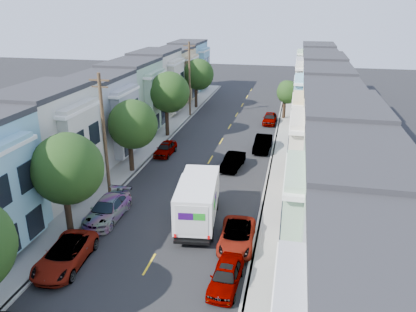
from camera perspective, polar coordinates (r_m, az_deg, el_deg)
ground at (r=30.61m, az=-4.37°, el=-8.53°), size 160.00×160.00×0.00m
road_slab at (r=43.90m, az=1.15°, el=0.87°), size 12.00×70.00×0.02m
curb_left at (r=45.36m, az=-6.37°, el=1.49°), size 0.30×70.00×0.15m
curb_right at (r=43.20m, az=9.05°, el=0.36°), size 0.30×70.00×0.15m
sidewalk_left at (r=45.78m, az=-7.91°, el=1.60°), size 2.60×70.00×0.15m
sidewalk_right at (r=43.16m, az=10.77°, el=0.23°), size 2.60×70.00×0.15m
centerline at (r=43.91m, az=1.15°, el=0.86°), size 0.12×70.00×0.01m
townhouse_row_left at (r=47.21m, az=-12.25°, el=1.82°), size 5.00×70.00×8.50m
townhouse_row_right at (r=43.31m, az=15.78°, el=-0.24°), size 5.00×70.00×8.50m
tree_b at (r=27.97m, az=-19.31°, el=-1.72°), size 4.70×4.70×7.18m
tree_c at (r=37.34m, az=-10.65°, el=4.38°), size 4.49×4.49×6.91m
tree_d at (r=47.22m, az=-5.58°, el=8.90°), size 4.70×4.70×7.69m
tree_e at (r=60.77m, az=-1.45°, el=11.39°), size 4.55×4.55×7.35m
tree_far_r at (r=56.00m, az=11.11°, el=8.76°), size 3.10×3.10×5.26m
utility_pole_near at (r=32.48m, az=-14.34°, el=2.55°), size 1.60×0.26×10.00m
utility_pole_far at (r=56.23m, az=-2.60°, el=10.71°), size 1.60×0.26×10.00m
fedex_truck at (r=29.00m, az=-1.44°, el=-6.13°), size 2.63×6.84×3.28m
lead_sedan at (r=38.88m, az=3.52°, el=-0.77°), size 2.00×4.37×1.41m
parked_left_b at (r=26.54m, az=-19.46°, el=-13.02°), size 2.71×5.30×1.43m
parked_left_c at (r=30.86m, az=-13.93°, el=-7.28°), size 2.13×5.06×1.52m
parked_left_d at (r=42.54m, az=-6.00°, el=1.03°), size 1.69×4.17×1.34m
parked_right_a at (r=23.58m, az=2.52°, el=-16.52°), size 1.78×4.21×1.34m
parked_right_b at (r=26.99m, az=4.08°, el=-11.23°), size 2.43×4.92×1.34m
parked_right_c at (r=44.00m, az=7.70°, el=1.78°), size 1.80×4.69×1.55m
parked_right_d at (r=54.00m, az=8.68°, el=5.24°), size 1.78×4.44×1.43m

